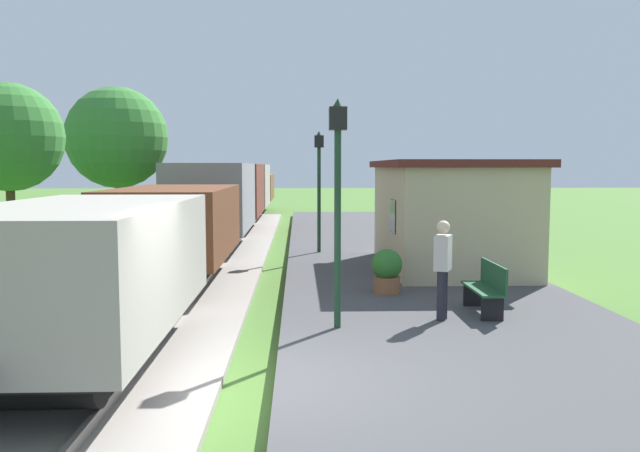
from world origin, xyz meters
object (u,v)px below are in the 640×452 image
potted_planter (387,270)px  tree_field_distant (117,138)px  station_hut (448,214)px  person_waiting (443,266)px  tree_field_left (8,137)px  lamp_post_far (319,169)px  bench_near_hut (487,287)px  freight_train (225,200)px  lamp_post_near (338,171)px

potted_planter → tree_field_distant: size_ratio=0.14×
station_hut → person_waiting: size_ratio=3.39×
potted_planter → tree_field_left: tree_field_left is taller
person_waiting → lamp_post_far: lamp_post_far is taller
bench_near_hut → tree_field_distant: 21.61m
lamp_post_far → station_hut: bearing=-43.3°
station_hut → lamp_post_far: bearing=136.7°
freight_train → station_hut: (6.80, -8.90, 0.10)m
lamp_post_near → tree_field_distant: 20.93m
freight_train → potted_planter: size_ratio=42.79×
tree_field_left → tree_field_distant: 7.95m
station_hut → person_waiting: station_hut is taller
station_hut → bench_near_hut: bearing=-95.7°
person_waiting → tree_field_distant: tree_field_distant is taller
lamp_post_near → tree_field_distant: size_ratio=0.58×
bench_near_hut → potted_planter: 2.48m
person_waiting → lamp_post_near: bearing=39.9°
lamp_post_near → freight_train: bearing=103.0°
tree_field_left → tree_field_distant: tree_field_distant is taller
station_hut → tree_field_distant: bearing=133.4°
tree_field_left → lamp_post_near: bearing=-48.0°
lamp_post_far → tree_field_left: tree_field_left is taller
person_waiting → potted_planter: size_ratio=1.87×
bench_near_hut → freight_train: bearing=113.7°
station_hut → bench_near_hut: (-0.53, -5.38, -0.93)m
person_waiting → tree_field_left: 16.17m
station_hut → lamp_post_near: bearing=-117.3°
bench_near_hut → person_waiting: 1.12m
person_waiting → tree_field_left: (-11.87, 10.66, 2.63)m
potted_planter → lamp_post_far: bearing=100.5°
bench_near_hut → tree_field_left: tree_field_left is taller
freight_train → potted_planter: bearing=-69.0°
bench_near_hut → tree_field_left: size_ratio=0.27×
station_hut → bench_near_hut: size_ratio=3.87×
lamp_post_near → tree_field_left: (-10.04, 11.16, 1.01)m
tree_field_left → lamp_post_far: bearing=-9.7°
tree_field_distant → freight_train: bearing=-35.9°
tree_field_left → bench_near_hut: bearing=-38.6°
lamp_post_far → bench_near_hut: bearing=-72.1°
bench_near_hut → person_waiting: bearing=-152.6°
freight_train → lamp_post_near: 15.70m
lamp_post_near → station_hut: bearing=62.7°
potted_planter → lamp_post_far: (-1.21, 6.51, 2.08)m
bench_near_hut → lamp_post_far: lamp_post_far is taller
person_waiting → potted_planter: bearing=-51.0°
tree_field_left → freight_train: bearing=32.2°
lamp_post_far → tree_field_distant: tree_field_distant is taller
person_waiting → potted_planter: person_waiting is taller
freight_train → lamp_post_far: bearing=-58.8°
person_waiting → tree_field_left: bearing=-17.4°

